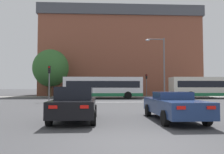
# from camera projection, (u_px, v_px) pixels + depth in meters

# --- Properties ---
(ground_plane) EXTENTS (400.00, 400.00, 0.00)m
(ground_plane) POSITION_uv_depth(u_px,v_px,m) (140.00, 145.00, 5.91)
(ground_plane) COLOR #3D3D3F
(stop_line_strip) EXTENTS (9.88, 0.30, 0.01)m
(stop_line_strip) POSITION_uv_depth(u_px,v_px,m) (111.00, 102.00, 22.92)
(stop_line_strip) COLOR silver
(stop_line_strip) RESTS_ON ground_plane
(far_pavement) EXTENTS (70.98, 2.50, 0.01)m
(far_pavement) POSITION_uv_depth(u_px,v_px,m) (108.00, 97.00, 36.62)
(far_pavement) COLOR #A09B91
(far_pavement) RESTS_ON ground_plane
(brick_civic_building) EXTENTS (31.82, 16.03, 19.91)m
(brick_civic_building) POSITION_uv_depth(u_px,v_px,m) (119.00, 55.00, 48.54)
(brick_civic_building) COLOR brown
(brick_civic_building) RESTS_ON ground_plane
(car_saloon_left) EXTENTS (2.04, 4.35, 1.58)m
(car_saloon_left) POSITION_uv_depth(u_px,v_px,m) (75.00, 104.00, 10.17)
(car_saloon_left) COLOR black
(car_saloon_left) RESTS_ON ground_plane
(car_roadster_right) EXTENTS (1.98, 4.92, 1.34)m
(car_roadster_right) POSITION_uv_depth(u_px,v_px,m) (173.00, 106.00, 10.28)
(car_roadster_right) COLOR navy
(car_roadster_right) RESTS_ON ground_plane
(bus_crossing_lead) EXTENTS (10.70, 2.77, 2.96)m
(bus_crossing_lead) POSITION_uv_depth(u_px,v_px,m) (103.00, 87.00, 30.26)
(bus_crossing_lead) COLOR silver
(bus_crossing_lead) RESTS_ON ground_plane
(bus_crossing_trailing) EXTENTS (11.99, 2.69, 3.01)m
(bus_crossing_trailing) POSITION_uv_depth(u_px,v_px,m) (212.00, 87.00, 31.33)
(bus_crossing_trailing) COLOR silver
(bus_crossing_trailing) RESTS_ON ground_plane
(traffic_light_near_left) EXTENTS (0.26, 0.31, 3.87)m
(traffic_light_near_left) POSITION_uv_depth(u_px,v_px,m) (49.00, 77.00, 23.47)
(traffic_light_near_left) COLOR slate
(traffic_light_near_left) RESTS_ON ground_plane
(traffic_light_far_right) EXTENTS (0.26, 0.31, 3.77)m
(traffic_light_far_right) POSITION_uv_depth(u_px,v_px,m) (146.00, 81.00, 36.76)
(traffic_light_far_right) COLOR slate
(traffic_light_far_right) RESTS_ON ground_plane
(street_lamp_junction) EXTENTS (2.25, 0.36, 7.27)m
(street_lamp_junction) POSITION_uv_depth(u_px,v_px,m) (161.00, 62.00, 25.13)
(street_lamp_junction) COLOR slate
(street_lamp_junction) RESTS_ON ground_plane
(pedestrian_waiting) EXTENTS (0.40, 0.46, 1.78)m
(pedestrian_waiting) POSITION_uv_depth(u_px,v_px,m) (135.00, 90.00, 36.73)
(pedestrian_waiting) COLOR black
(pedestrian_waiting) RESTS_ON ground_plane
(pedestrian_walking_east) EXTENTS (0.26, 0.42, 1.56)m
(pedestrian_walking_east) POSITION_uv_depth(u_px,v_px,m) (113.00, 91.00, 37.38)
(pedestrian_walking_east) COLOR #333851
(pedestrian_walking_east) RESTS_ON ground_plane
(tree_by_building) EXTENTS (5.78, 5.78, 7.78)m
(tree_by_building) POSITION_uv_depth(u_px,v_px,m) (51.00, 68.00, 35.68)
(tree_by_building) COLOR #4C3823
(tree_by_building) RESTS_ON ground_plane
(tree_kerbside) EXTENTS (4.73, 4.73, 6.73)m
(tree_kerbside) POSITION_uv_depth(u_px,v_px,m) (49.00, 72.00, 38.64)
(tree_kerbside) COLOR #4C3823
(tree_kerbside) RESTS_ON ground_plane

